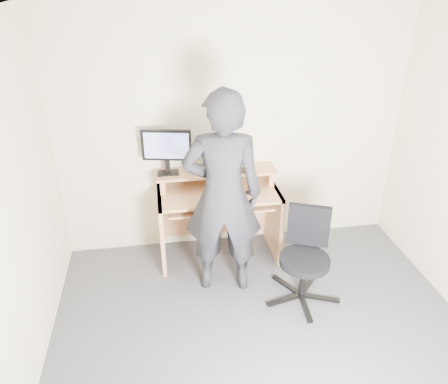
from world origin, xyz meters
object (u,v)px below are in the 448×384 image
object	(u,v)px
office_chair	(306,252)
person	(223,196)
desk	(217,205)
monitor	(167,148)

from	to	relation	value
office_chair	person	size ratio (longest dim) A/B	0.44
office_chair	person	xyz separation A→B (m)	(-0.70, 0.27, 0.49)
person	office_chair	bearing A→B (deg)	167.37
office_chair	person	distance (m)	0.90
desk	person	distance (m)	0.69
desk	office_chair	xyz separation A→B (m)	(0.67, -0.82, -0.08)
desk	office_chair	distance (m)	1.06
desk	monitor	bearing A→B (deg)	171.96
monitor	office_chair	distance (m)	1.62
office_chair	person	bearing A→B (deg)	-177.97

